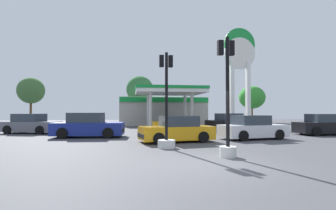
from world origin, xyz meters
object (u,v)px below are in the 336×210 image
car_4 (326,125)px  tree_0 (31,91)px  station_pole_sign (240,65)px  traffic_signal_2 (166,120)px  tree_1 (140,89)px  car_1 (230,123)px  car_3 (177,130)px  tree_2 (252,97)px  car_0 (174,124)px  car_2 (88,126)px  car_5 (31,124)px  traffic_signal_1 (227,112)px  car_6 (252,128)px

car_4 → tree_0: 34.54m
station_pole_sign → car_4: (2.34, -9.64, -6.15)m
traffic_signal_2 → tree_1: bearing=90.8°
car_1 → car_3: bearing=-128.8°
car_1 → tree_1: 17.62m
tree_0 → tree_2: (32.76, 1.21, -0.59)m
tree_0 → tree_1: tree_1 is taller
car_0 → car_3: bearing=-98.8°
traffic_signal_2 → car_4: bearing=21.5°
car_0 → car_1: bearing=-0.8°
traffic_signal_2 → tree_1: size_ratio=0.65×
car_2 → car_5: bearing=142.4°
traffic_signal_1 → car_5: bearing=133.1°
traffic_signal_2 → tree_2: size_ratio=0.78×
car_0 → traffic_signal_1: bearing=-90.9°
station_pole_sign → car_3: station_pole_sign is taller
car_6 → tree_2: 26.27m
car_2 → car_4: bearing=-2.6°
traffic_signal_1 → traffic_signal_2: (-1.98, 2.68, -0.39)m
car_3 → car_5: 12.74m
car_5 → tree_1: size_ratio=0.67×
car_3 → car_5: car_5 is taller
car_2 → car_6: car_2 is taller
car_3 → tree_1: bearing=93.1°
tree_1 → tree_2: size_ratio=1.20×
car_3 → tree_1: 23.71m
traffic_signal_1 → tree_1: tree_1 is taller
tree_2 → traffic_signal_2: bearing=-123.8°
traffic_signal_1 → tree_0: bearing=121.7°
tree_1 → car_2: bearing=-101.8°
car_1 → car_3: car_1 is taller
car_3 → car_5: (-10.43, 7.32, 0.03)m
tree_1 → tree_2: (17.93, 0.76, -0.99)m
tree_2 → tree_1: bearing=-177.6°
car_1 → traffic_signal_2: 12.69m
car_3 → car_6: car_6 is taller
car_1 → car_5: 16.90m
station_pole_sign → car_0: bearing=-152.5°
car_2 → car_3: size_ratio=1.08×
tree_2 → car_4: bearing=-103.1°
car_2 → traffic_signal_2: traffic_signal_2 is taller
tree_1 → traffic_signal_2: bearing=-89.2°
tree_1 → tree_0: bearing=-178.2°
car_6 → tree_0: size_ratio=0.69×
car_0 → tree_0: 23.09m
car_1 → traffic_signal_2: bearing=-125.6°
car_4 → tree_1: (-12.94, 20.61, 4.28)m
car_1 → tree_2: size_ratio=0.80×
car_1 → car_4: 7.49m
car_3 → traffic_signal_1: traffic_signal_1 is taller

